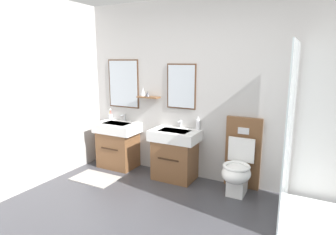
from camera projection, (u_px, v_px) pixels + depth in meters
wall_back at (213, 91)px, 4.02m from camera, size 4.43×0.27×2.63m
bath_mat at (95, 178)px, 4.24m from camera, size 0.68×0.44×0.01m
vanity_sink_left at (118, 144)px, 4.67m from camera, size 0.71×0.48×0.75m
tap_on_left_sink at (124, 117)px, 4.74m from camera, size 0.03×0.13×0.11m
vanity_sink_right at (175, 153)px, 4.19m from camera, size 0.71×0.48×0.75m
tap_on_right_sink at (180, 123)px, 4.25m from camera, size 0.03×0.13×0.11m
toilet at (239, 165)px, 3.76m from camera, size 0.48×0.62×1.00m
toothbrush_cup at (110, 116)px, 4.86m from camera, size 0.07×0.07×0.19m
soap_dispenser at (198, 124)px, 4.12m from camera, size 0.06×0.06×0.20m
shower_tray at (313, 188)px, 3.02m from camera, size 0.94×1.01×1.95m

